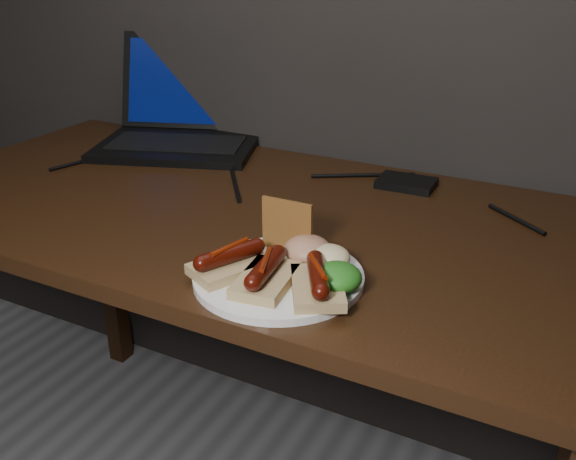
{
  "coord_description": "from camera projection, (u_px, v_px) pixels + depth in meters",
  "views": [
    {
      "loc": [
        0.6,
        0.43,
        1.21
      ],
      "look_at": [
        0.2,
        1.19,
        0.82
      ],
      "focal_mm": 40.0,
      "sensor_mm": 36.0,
      "label": 1
    }
  ],
  "objects": [
    {
      "name": "salsa_mound",
      "position": [
        307.0,
        249.0,
        0.97
      ],
      "size": [
        0.07,
        0.07,
        0.04
      ],
      "primitive_type": "ellipsoid",
      "color": "maroon",
      "rests_on": "plate"
    },
    {
      "name": "desk_cables",
      "position": [
        277.0,
        180.0,
        1.33
      ],
      "size": [
        1.0,
        0.34,
        0.01
      ],
      "color": "black",
      "rests_on": "desk"
    },
    {
      "name": "hard_drive",
      "position": [
        406.0,
        183.0,
        1.3
      ],
      "size": [
        0.12,
        0.08,
        0.02
      ],
      "primitive_type": "cube",
      "rotation": [
        0.0,
        0.0,
        0.03
      ],
      "color": "black",
      "rests_on": "desk"
    },
    {
      "name": "bread_sausage_right",
      "position": [
        318.0,
        282.0,
        0.89
      ],
      "size": [
        0.12,
        0.13,
        0.04
      ],
      "color": "tan",
      "rests_on": "plate"
    },
    {
      "name": "coleslaw_mound",
      "position": [
        329.0,
        258.0,
        0.95
      ],
      "size": [
        0.06,
        0.06,
        0.04
      ],
      "primitive_type": "ellipsoid",
      "color": "white",
      "rests_on": "plate"
    },
    {
      "name": "plate",
      "position": [
        279.0,
        277.0,
        0.95
      ],
      "size": [
        0.26,
        0.26,
        0.01
      ],
      "primitive_type": "cylinder",
      "rotation": [
        0.0,
        0.0,
        0.02
      ],
      "color": "white",
      "rests_on": "desk"
    },
    {
      "name": "crispbread",
      "position": [
        287.0,
        226.0,
        1.0
      ],
      "size": [
        0.09,
        0.01,
        0.08
      ],
      "primitive_type": "cube",
      "color": "#985E29",
      "rests_on": "plate"
    },
    {
      "name": "desk",
      "position": [
        241.0,
        249.0,
        1.24
      ],
      "size": [
        1.4,
        0.7,
        0.75
      ],
      "color": "#311A0C",
      "rests_on": "ground"
    },
    {
      "name": "bread_sausage_center",
      "position": [
        266.0,
        274.0,
        0.91
      ],
      "size": [
        0.08,
        0.12,
        0.04
      ],
      "color": "tan",
      "rests_on": "plate"
    },
    {
      "name": "bread_sausage_left",
      "position": [
        230.0,
        262.0,
        0.94
      ],
      "size": [
        0.11,
        0.13,
        0.04
      ],
      "color": "tan",
      "rests_on": "plate"
    },
    {
      "name": "salad_greens",
      "position": [
        337.0,
        277.0,
        0.89
      ],
      "size": [
        0.07,
        0.07,
        0.04
      ],
      "primitive_type": "ellipsoid",
      "color": "#184F0F",
      "rests_on": "plate"
    },
    {
      "name": "laptop",
      "position": [
        183.0,
        122.0,
        1.56
      ],
      "size": [
        0.46,
        0.44,
        0.25
      ],
      "color": "black",
      "rests_on": "desk"
    }
  ]
}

